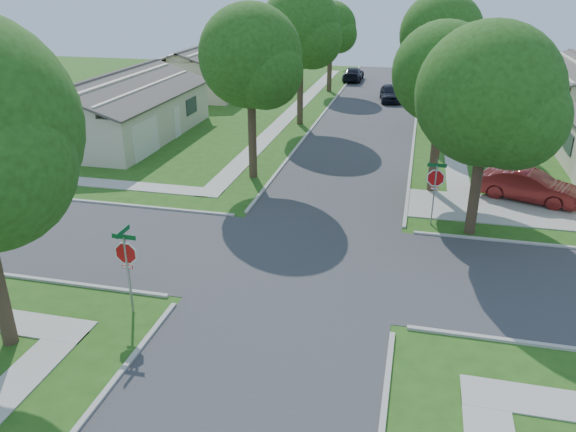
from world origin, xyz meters
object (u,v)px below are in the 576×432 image
(tree_e_near, at_px, (444,78))
(stop_sign_sw, at_px, (126,257))
(tree_w_near, at_px, (251,61))
(house_nw_near, at_px, (117,114))
(car_curb_west, at_px, (353,74))
(tree_w_far, at_px, (331,30))
(tree_e_mid, at_px, (442,38))
(house_nw_far, at_px, (207,74))
(tree_w_mid, at_px, (302,31))
(tree_e_far, at_px, (439,26))
(stop_sign_ne, at_px, (435,181))
(car_curb_east, at_px, (390,93))
(car_driveway, at_px, (529,186))
(tree_ne_corner, at_px, (489,101))

(tree_e_near, bearing_deg, stop_sign_sw, -124.59)
(tree_e_near, xyz_separation_m, tree_w_near, (-9.40, 0.00, 0.47))
(house_nw_near, distance_m, car_curb_west, 28.22)
(tree_w_far, bearing_deg, house_nw_near, -120.82)
(tree_e_mid, relative_size, car_curb_west, 2.00)
(tree_w_far, relative_size, house_nw_far, 0.59)
(tree_w_mid, bearing_deg, tree_e_far, 54.15)
(stop_sign_sw, distance_m, tree_e_far, 40.04)
(stop_sign_ne, distance_m, car_curb_west, 36.34)
(tree_w_near, height_order, tree_w_mid, tree_w_mid)
(car_curb_east, bearing_deg, tree_e_far, 35.57)
(stop_sign_ne, distance_m, tree_e_near, 5.62)
(stop_sign_sw, bearing_deg, stop_sign_ne, 45.00)
(stop_sign_ne, relative_size, tree_e_far, 0.34)
(tree_e_far, height_order, car_driveway, tree_e_far)
(car_driveway, bearing_deg, house_nw_far, 67.36)
(stop_sign_sw, height_order, tree_e_near, tree_e_near)
(tree_w_near, xyz_separation_m, car_curb_east, (5.84, 21.66, -5.40))
(car_curb_east, relative_size, car_curb_west, 0.90)
(tree_e_near, height_order, tree_w_mid, tree_w_mid)
(stop_sign_ne, bearing_deg, tree_e_mid, 89.80)
(tree_ne_corner, bearing_deg, tree_e_mid, 95.45)
(stop_sign_sw, relative_size, tree_e_mid, 0.32)
(tree_e_far, bearing_deg, tree_w_far, -180.00)
(stop_sign_sw, height_order, tree_e_mid, tree_e_mid)
(tree_e_near, bearing_deg, stop_sign_ne, -90.68)
(tree_e_far, distance_m, tree_w_near, 26.71)
(car_driveway, xyz_separation_m, car_curb_east, (-8.04, 21.97, -0.04))
(car_driveway, xyz_separation_m, car_curb_west, (-12.44, 31.44, -0.08))
(car_driveway, bearing_deg, tree_e_near, 106.19)
(tree_w_far, height_order, house_nw_far, tree_w_far)
(house_nw_far, xyz_separation_m, car_curb_east, (17.19, -1.33, -0.80))
(house_nw_far, bearing_deg, tree_w_mid, -44.07)
(tree_e_near, height_order, car_curb_east, tree_e_near)
(tree_w_far, bearing_deg, tree_w_mid, -89.95)
(stop_sign_sw, height_order, car_curb_west, stop_sign_sw)
(tree_e_mid, height_order, tree_e_far, tree_e_mid)
(tree_w_mid, bearing_deg, tree_w_far, 90.05)
(car_driveway, bearing_deg, tree_w_mid, 68.52)
(tree_w_mid, distance_m, house_nw_far, 16.56)
(tree_ne_corner, xyz_separation_m, house_nw_near, (-22.35, 10.79, -4.08))
(tree_ne_corner, xyz_separation_m, car_curb_east, (-5.16, 26.46, -4.88))
(tree_e_near, distance_m, tree_w_mid, 15.26)
(tree_w_near, bearing_deg, tree_e_mid, 51.92)
(tree_w_far, relative_size, tree_ne_corner, 0.93)
(tree_e_near, distance_m, tree_ne_corner, 5.06)
(tree_e_far, relative_size, car_curb_west, 1.89)
(tree_e_far, distance_m, car_curb_east, 7.18)
(house_nw_near, bearing_deg, tree_w_near, -27.83)
(tree_e_mid, relative_size, tree_w_far, 1.15)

